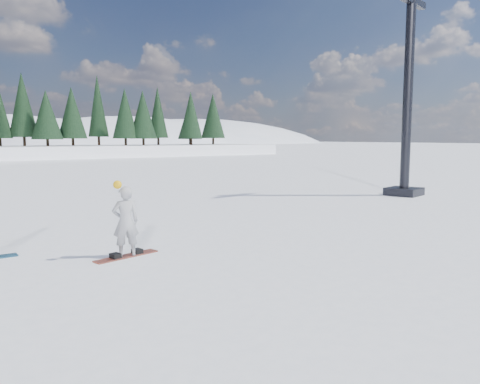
# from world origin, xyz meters

# --- Properties ---
(ground) EXTENTS (420.00, 420.00, 0.00)m
(ground) POSITION_xyz_m (0.00, 0.00, 0.00)
(ground) COLOR white
(ground) RESTS_ON ground
(lift_tower) EXTENTS (2.53, 1.65, 9.19)m
(lift_tower) POSITION_xyz_m (15.79, 3.11, 3.74)
(lift_tower) COLOR black
(lift_tower) RESTS_ON ground
(snowboarder_woman) EXTENTS (0.62, 0.46, 1.70)m
(snowboarder_woman) POSITION_xyz_m (1.33, -0.26, 0.80)
(snowboarder_woman) COLOR #A5A5AA
(snowboarder_woman) RESTS_ON ground
(snowboard_woman) EXTENTS (1.53, 0.59, 0.03)m
(snowboard_woman) POSITION_xyz_m (1.34, -0.26, 0.01)
(snowboard_woman) COLOR #9C3B22
(snowboard_woman) RESTS_ON ground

